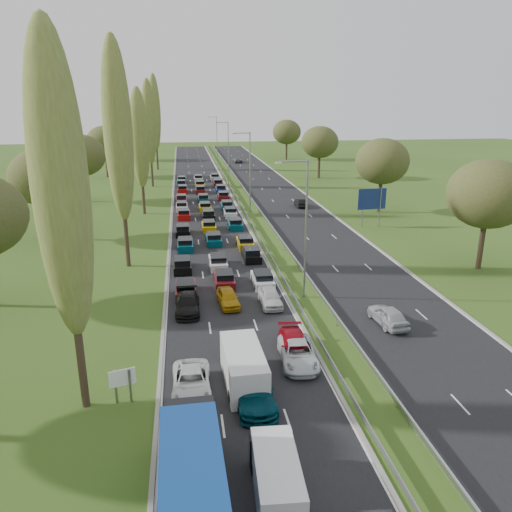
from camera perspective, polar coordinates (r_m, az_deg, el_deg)
ground at (r=78.91m, az=-0.87°, el=5.39°), size 260.00×260.00×0.00m
near_carriageway at (r=80.79m, az=-5.87°, el=5.58°), size 10.50×215.00×0.04m
far_carriageway at (r=82.45m, az=3.58°, el=5.88°), size 10.50×215.00×0.04m
central_reservation at (r=81.23m, az=-1.10°, el=6.13°), size 2.36×215.00×0.32m
lamp_columns at (r=75.91m, az=-0.69°, el=9.51°), size 0.18×140.18×12.00m
poplar_row at (r=65.08m, az=-13.98°, el=13.33°), size 2.80×127.80×22.44m
woodland_left at (r=62.02m, az=-23.89°, el=7.79°), size 8.00×166.00×11.10m
woodland_right at (r=70.29m, az=16.80°, el=9.52°), size 8.00×153.00×11.10m
traffic_queue_fill at (r=75.83m, az=-5.72°, el=5.14°), size 9.10×69.41×0.80m
near_car_2 at (r=30.43m, az=-7.40°, el=-14.09°), size 2.31×4.89×1.35m
near_car_3 at (r=41.00m, az=-7.84°, el=-5.40°), size 2.04×4.85×1.40m
near_car_7 at (r=29.34m, az=-0.30°, el=-15.01°), size 2.24×5.36×1.55m
near_car_8 at (r=41.89m, az=-3.22°, el=-4.77°), size 1.95×4.12×1.36m
near_car_10 at (r=33.28m, az=4.83°, el=-11.01°), size 2.69×5.16×1.39m
near_car_11 at (r=34.15m, az=4.45°, el=-10.18°), size 2.25×4.96×1.41m
near_car_12 at (r=41.92m, az=1.62°, el=-4.68°), size 1.71×4.22×1.44m
far_car_0 at (r=39.71m, az=14.87°, el=-6.57°), size 2.11×4.49×1.49m
far_car_1 at (r=80.70m, az=5.07°, el=6.08°), size 1.49×3.98×1.30m
far_car_2 at (r=138.49m, az=-2.14°, el=10.91°), size 2.36×4.79×1.31m
blue_lorry at (r=22.37m, az=-7.32°, el=-23.55°), size 2.43×8.73×3.69m
white_van_front at (r=23.62m, az=2.29°, el=-23.76°), size 1.89×4.81×1.93m
white_van_rear at (r=30.91m, az=-1.48°, el=-12.36°), size 2.23×5.69×2.29m
info_sign at (r=29.94m, az=-15.01°, el=-13.65°), size 1.47×0.52×2.10m
direction_sign at (r=68.87m, az=13.11°, el=6.18°), size 4.00×0.42×5.20m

